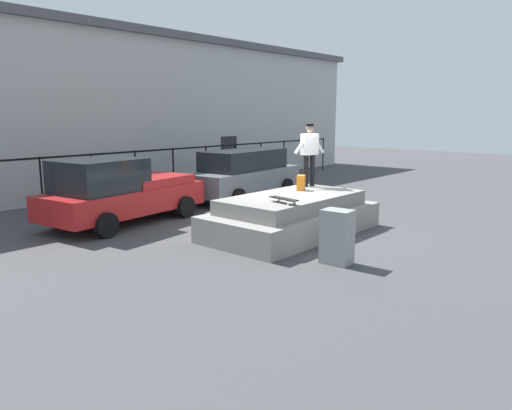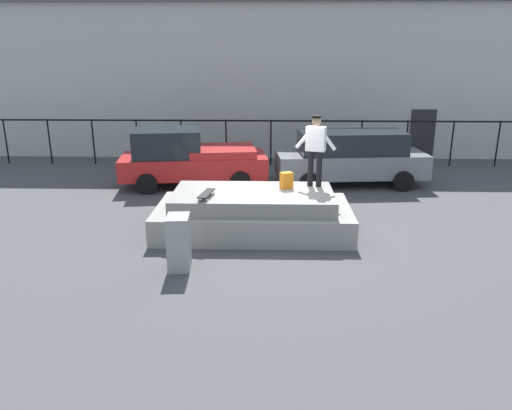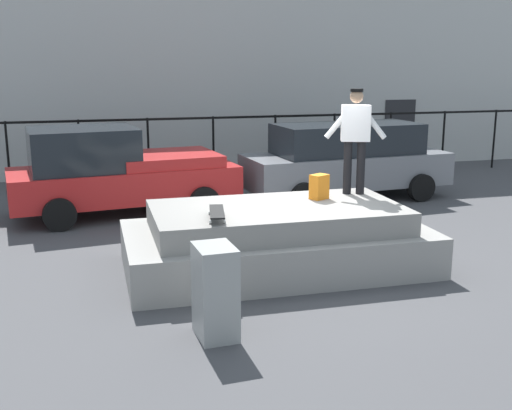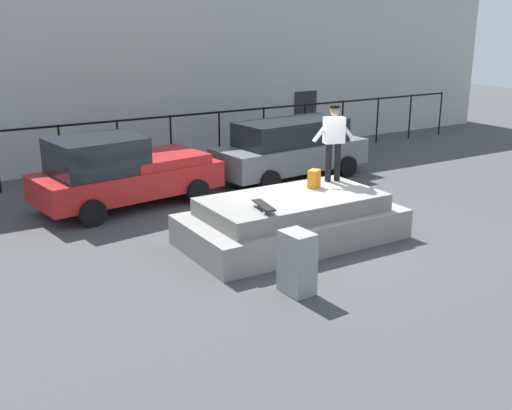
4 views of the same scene
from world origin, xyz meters
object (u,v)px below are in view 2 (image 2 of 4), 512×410
object	(u,v)px
skateboarder	(316,145)
backpack	(286,180)
car_grey_hatchback_mid	(351,157)
skateboard	(206,194)
utility_box	(179,242)
car_red_pickup_near	(189,158)

from	to	relation	value
skateboarder	backpack	size ratio (longest dim) A/B	4.34
backpack	car_grey_hatchback_mid	size ratio (longest dim) A/B	0.08
skateboard	car_grey_hatchback_mid	size ratio (longest dim) A/B	0.17
skateboarder	car_grey_hatchback_mid	xyz separation A→B (m)	(1.52, 3.91, -1.09)
skateboard	utility_box	distance (m)	1.80
skateboarder	car_grey_hatchback_mid	distance (m)	4.34
skateboarder	backpack	world-z (taller)	skateboarder
car_red_pickup_near	car_grey_hatchback_mid	size ratio (longest dim) A/B	0.99
car_red_pickup_near	car_grey_hatchback_mid	world-z (taller)	car_red_pickup_near
skateboarder	car_red_pickup_near	xyz separation A→B (m)	(-3.75, 3.73, -1.11)
utility_box	car_grey_hatchback_mid	bearing A→B (deg)	52.25
backpack	car_red_pickup_near	size ratio (longest dim) A/B	0.08
backpack	car_grey_hatchback_mid	world-z (taller)	car_grey_hatchback_mid
car_red_pickup_near	utility_box	world-z (taller)	car_red_pickup_near
car_grey_hatchback_mid	utility_box	distance (m)	8.05
backpack	car_red_pickup_near	world-z (taller)	car_red_pickup_near
car_grey_hatchback_mid	car_red_pickup_near	bearing A→B (deg)	-178.07
backpack	car_grey_hatchback_mid	distance (m)	4.71
backpack	utility_box	bearing A→B (deg)	-159.41
skateboard	car_red_pickup_near	bearing A→B (deg)	103.82
skateboard	utility_box	xyz separation A→B (m)	(-0.36, -1.68, -0.54)
skateboarder	utility_box	world-z (taller)	skateboarder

